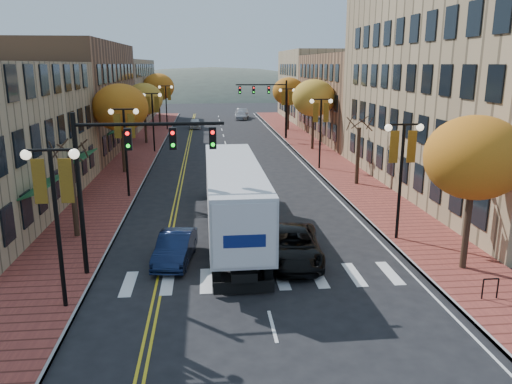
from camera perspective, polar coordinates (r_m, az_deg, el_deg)
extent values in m
plane|color=black|center=(19.74, 1.13, -12.24)|extent=(200.00, 200.00, 0.00)
cube|color=brown|center=(51.24, -13.34, 4.16)|extent=(4.00, 85.00, 0.15)
cube|color=brown|center=(51.99, 6.78, 4.59)|extent=(4.00, 85.00, 0.15)
cube|color=brown|center=(55.65, -21.51, 9.98)|extent=(12.00, 24.00, 11.00)
cube|color=#9E8966|center=(80.02, -16.69, 10.88)|extent=(12.00, 26.00, 9.50)
cube|color=#997F5B|center=(39.38, 26.43, 10.98)|extent=(15.00, 28.00, 15.00)
cube|color=brown|center=(63.11, 13.64, 10.52)|extent=(15.00, 24.00, 10.00)
cube|color=#9E8966|center=(84.15, 8.71, 11.97)|extent=(15.00, 20.00, 11.00)
cylinder|color=#382619|center=(27.24, -20.11, -0.52)|extent=(0.28, 0.28, 4.20)
cylinder|color=#382619|center=(42.54, -14.98, 5.47)|extent=(0.28, 0.28, 4.90)
ellipsoid|color=#C86917|center=(42.22, -15.24, 9.31)|extent=(4.48, 4.48, 3.81)
cylinder|color=#382619|center=(58.28, -12.53, 7.74)|extent=(0.28, 0.28, 4.55)
ellipsoid|color=gold|center=(58.05, -12.68, 10.33)|extent=(4.16, 4.16, 3.54)
cylinder|color=#382619|center=(76.08, -11.00, 9.49)|extent=(0.28, 0.28, 5.04)
ellipsoid|color=#C86917|center=(75.90, -11.10, 11.71)|extent=(4.61, 4.61, 3.92)
cylinder|color=#382619|center=(23.37, 23.05, -2.74)|extent=(0.28, 0.28, 4.55)
ellipsoid|color=#C86917|center=(22.78, 23.70, 3.63)|extent=(4.16, 4.16, 3.54)
cylinder|color=#382619|center=(37.80, 11.56, 4.06)|extent=(0.28, 0.28, 4.20)
cylinder|color=#382619|center=(53.07, 6.52, 7.56)|extent=(0.28, 0.28, 4.90)
ellipsoid|color=gold|center=(52.81, 6.61, 10.64)|extent=(4.48, 4.48, 3.81)
cylinder|color=#382619|center=(68.72, 3.71, 9.11)|extent=(0.28, 0.28, 4.76)
ellipsoid|color=#C86917|center=(68.52, 3.75, 11.42)|extent=(4.35, 4.35, 3.70)
cylinder|color=black|center=(19.24, -21.67, -4.36)|extent=(0.16, 0.16, 6.00)
cylinder|color=black|center=(18.54, -22.52, 4.46)|extent=(1.60, 0.10, 0.10)
sphere|color=#FFF2CC|center=(18.81, -24.82, 3.89)|extent=(0.36, 0.36, 0.36)
sphere|color=#FFF2CC|center=(18.35, -20.09, 4.11)|extent=(0.36, 0.36, 0.36)
cube|color=#C38B1A|center=(18.88, -23.51, 1.11)|extent=(0.45, 0.03, 1.60)
cube|color=#C38B1A|center=(18.62, -20.88, 1.19)|extent=(0.45, 0.03, 1.60)
cylinder|color=black|center=(34.45, -14.61, 4.16)|extent=(0.16, 0.16, 6.00)
cylinder|color=black|center=(34.06, -14.93, 9.13)|extent=(1.60, 0.10, 0.10)
sphere|color=#FFF2CC|center=(34.21, -16.25, 8.81)|extent=(0.36, 0.36, 0.36)
sphere|color=#FFF2CC|center=(33.96, -13.57, 8.94)|extent=(0.36, 0.36, 0.36)
cube|color=#C38B1A|center=(34.25, -15.56, 7.26)|extent=(0.45, 0.03, 1.60)
cube|color=#C38B1A|center=(34.11, -14.06, 7.33)|extent=(0.45, 0.03, 1.60)
cylinder|color=black|center=(52.13, -11.67, 7.67)|extent=(0.16, 0.16, 6.00)
cylinder|color=black|center=(51.87, -11.84, 10.96)|extent=(1.60, 0.10, 0.10)
sphere|color=#FFF2CC|center=(51.97, -12.72, 10.76)|extent=(0.36, 0.36, 0.36)
sphere|color=#FFF2CC|center=(51.81, -10.93, 10.84)|extent=(0.36, 0.36, 0.36)
cube|color=#C38B1A|center=(52.00, -12.27, 9.73)|extent=(0.45, 0.03, 1.60)
cube|color=#C38B1A|center=(51.90, -11.27, 9.77)|extent=(0.45, 0.03, 1.60)
cylinder|color=black|center=(69.97, -10.20, 9.39)|extent=(0.16, 0.16, 6.00)
cylinder|color=black|center=(69.78, -10.31, 11.85)|extent=(1.60, 0.10, 0.10)
sphere|color=#FFF2CC|center=(69.85, -10.97, 11.69)|extent=(0.36, 0.36, 0.36)
sphere|color=#FFF2CC|center=(69.73, -9.64, 11.75)|extent=(0.36, 0.36, 0.36)
cube|color=#C38B1A|center=(69.87, -10.65, 10.93)|extent=(0.45, 0.03, 1.60)
cube|color=#C38B1A|center=(69.80, -9.90, 10.96)|extent=(0.45, 0.03, 1.60)
cylinder|color=black|center=(26.08, 16.15, 0.86)|extent=(0.16, 0.16, 6.00)
cylinder|color=black|center=(25.57, 16.62, 7.41)|extent=(1.60, 0.10, 0.10)
sphere|color=#FFF2CC|center=(25.30, 14.90, 7.11)|extent=(0.36, 0.36, 0.36)
sphere|color=#FFF2CC|center=(25.90, 18.24, 7.04)|extent=(0.36, 0.36, 0.36)
cube|color=#C38B1A|center=(25.55, 15.50, 4.99)|extent=(0.45, 0.03, 1.60)
cube|color=#C38B1A|center=(25.89, 17.37, 4.97)|extent=(0.45, 0.03, 1.60)
cylinder|color=black|center=(43.02, 7.35, 6.48)|extent=(0.16, 0.16, 6.00)
cylinder|color=black|center=(42.71, 7.48, 10.46)|extent=(1.60, 0.10, 0.10)
sphere|color=#FFF2CC|center=(42.55, 6.41, 10.28)|extent=(0.36, 0.36, 0.36)
sphere|color=#FFF2CC|center=(42.91, 8.53, 10.24)|extent=(0.36, 0.36, 0.36)
cube|color=#C38B1A|center=(42.70, 6.84, 9.00)|extent=(0.45, 0.03, 1.60)
cube|color=#C38B1A|center=(42.90, 8.03, 8.99)|extent=(0.45, 0.03, 1.60)
cylinder|color=black|center=(60.57, 3.53, 8.84)|extent=(0.16, 0.16, 6.00)
cylinder|color=black|center=(60.36, 3.58, 11.68)|extent=(1.60, 0.10, 0.10)
sphere|color=#FFF2CC|center=(60.24, 2.81, 11.54)|extent=(0.36, 0.36, 0.36)
sphere|color=#FFF2CC|center=(60.50, 4.34, 11.53)|extent=(0.36, 0.36, 0.36)
cube|color=#C38B1A|center=(60.35, 3.13, 10.64)|extent=(0.45, 0.03, 1.60)
cube|color=#C38B1A|center=(60.49, 3.99, 10.63)|extent=(0.45, 0.03, 1.60)
cylinder|color=black|center=(21.85, -19.46, -0.61)|extent=(0.20, 0.20, 7.00)
cylinder|color=black|center=(20.78, -12.04, 7.59)|extent=(6.00, 0.14, 0.14)
cube|color=black|center=(20.97, -14.41, 5.86)|extent=(0.30, 0.25, 0.90)
sphere|color=#FF0C0C|center=(20.80, -14.50, 6.49)|extent=(0.16, 0.16, 0.16)
cube|color=black|center=(20.77, -9.47, 6.04)|extent=(0.30, 0.25, 0.90)
sphere|color=#FF0C0C|center=(20.60, -9.52, 6.67)|extent=(0.16, 0.16, 0.16)
cube|color=black|center=(20.73, -4.97, 6.17)|extent=(0.30, 0.25, 0.90)
sphere|color=#FF0C0C|center=(20.56, -4.98, 6.80)|extent=(0.16, 0.16, 0.16)
cylinder|color=black|center=(60.51, 3.45, 9.31)|extent=(0.20, 0.20, 7.00)
cylinder|color=black|center=(59.92, 0.59, 12.16)|extent=(6.00, 0.14, 0.14)
cube|color=black|center=(60.05, 1.46, 11.59)|extent=(0.30, 0.25, 0.90)
sphere|color=#FF0C0C|center=(59.90, 1.48, 11.82)|extent=(0.16, 0.16, 0.16)
cube|color=black|center=(59.85, -0.28, 11.59)|extent=(0.30, 0.25, 0.90)
sphere|color=#FF0C0C|center=(59.70, -0.27, 11.82)|extent=(0.16, 0.16, 0.16)
cube|color=black|center=(59.72, -1.86, 11.57)|extent=(0.30, 0.25, 0.90)
sphere|color=#FF0C0C|center=(59.57, -1.86, 11.81)|extent=(0.16, 0.16, 0.16)
cube|color=black|center=(25.52, -2.53, -3.87)|extent=(1.09, 13.08, 0.35)
cube|color=silver|center=(25.03, -2.58, -0.04)|extent=(2.70, 13.09, 2.81)
cube|color=black|center=(33.06, -3.43, 1.82)|extent=(2.53, 3.03, 2.51)
cylinder|color=black|center=(20.73, -4.55, -9.40)|extent=(0.36, 1.01, 1.01)
cylinder|color=black|center=(20.87, 1.32, -9.18)|extent=(0.36, 1.01, 1.01)
cylinder|color=black|center=(21.84, -4.64, -8.12)|extent=(0.36, 1.01, 1.01)
cylinder|color=black|center=(21.98, 0.92, -7.92)|extent=(0.36, 1.01, 1.01)
cylinder|color=black|center=(32.14, -5.18, -0.71)|extent=(0.36, 1.01, 1.01)
cylinder|color=black|center=(32.23, -1.42, -0.61)|extent=(0.36, 1.01, 1.01)
cylinder|color=black|center=(34.28, -5.24, 0.25)|extent=(0.36, 1.01, 1.01)
cylinder|color=black|center=(34.37, -1.72, 0.34)|extent=(0.36, 1.01, 1.01)
imported|color=black|center=(23.31, -9.22, -6.29)|extent=(1.99, 4.33, 1.38)
imported|color=black|center=(23.14, 4.25, -6.12)|extent=(3.04, 5.65, 1.51)
imported|color=silver|center=(71.90, -7.00, 7.78)|extent=(1.68, 4.04, 1.37)
imported|color=#9C9CA3|center=(82.98, -1.69, 8.75)|extent=(2.15, 4.72, 1.34)
imported|color=#B7B7BF|center=(86.16, -1.65, 9.02)|extent=(2.11, 4.74, 1.51)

